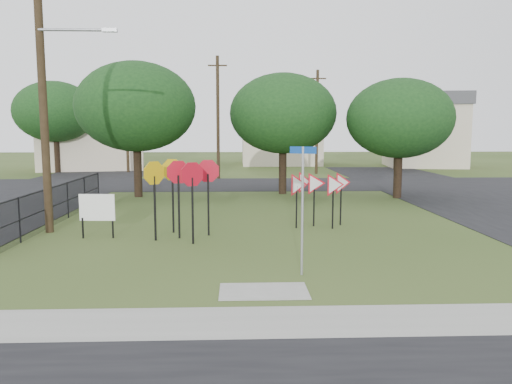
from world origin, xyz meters
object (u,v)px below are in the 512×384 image
street_name_sign (302,203)px  info_board (97,209)px  stop_sign_cluster (181,181)px  yield_sign_cluster (318,186)px

street_name_sign → info_board: size_ratio=2.15×
street_name_sign → stop_sign_cluster: street_name_sign is taller
stop_sign_cluster → yield_sign_cluster: 5.25m
stop_sign_cluster → info_board: bearing=178.8°
street_name_sign → info_board: 7.82m
stop_sign_cluster → street_name_sign: bearing=-52.0°
yield_sign_cluster → street_name_sign: bearing=-102.5°
street_name_sign → stop_sign_cluster: (-3.49, 4.47, 0.11)m
yield_sign_cluster → stop_sign_cluster: bearing=-159.2°
street_name_sign → stop_sign_cluster: size_ratio=1.22×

